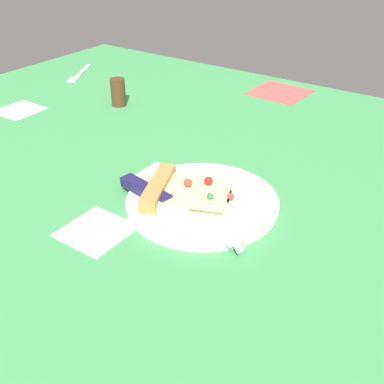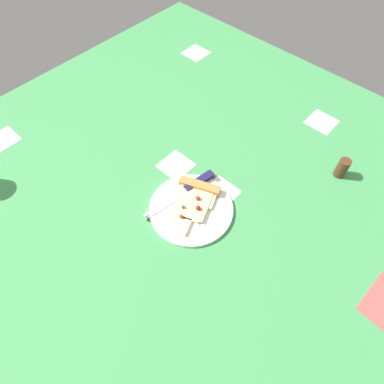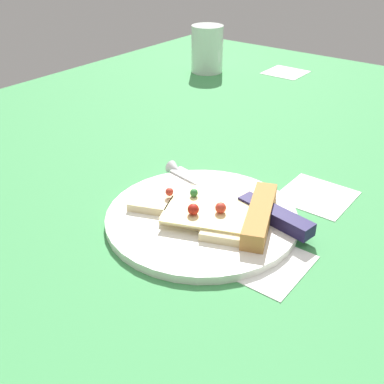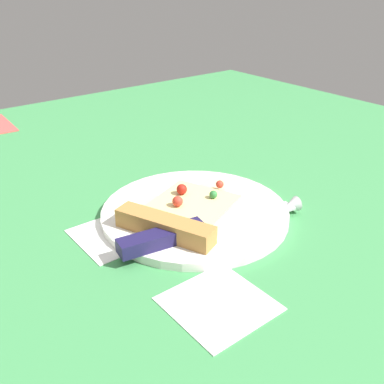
# 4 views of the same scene
# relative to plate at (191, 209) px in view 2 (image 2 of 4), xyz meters

# --- Properties ---
(ground_plane) EXTENTS (1.48, 1.48, 0.03)m
(ground_plane) POSITION_rel_plate_xyz_m (-0.10, 0.09, -0.02)
(ground_plane) COLOR #3D8C4C
(ground_plane) RESTS_ON ground
(plate) EXTENTS (0.24, 0.24, 0.01)m
(plate) POSITION_rel_plate_xyz_m (0.00, 0.00, 0.00)
(plate) COLOR white
(plate) RESTS_ON ground_plane
(pizza_slice) EXTENTS (0.14, 0.19, 0.03)m
(pizza_slice) POSITION_rel_plate_xyz_m (-0.01, 0.02, 0.01)
(pizza_slice) COLOR beige
(pizza_slice) RESTS_ON plate
(knife) EXTENTS (0.06, 0.24, 0.02)m
(knife) POSITION_rel_plate_xyz_m (-0.05, 0.03, 0.01)
(knife) COLOR silver
(knife) RESTS_ON plate
(pepper_shaker) EXTENTS (0.03, 0.03, 0.06)m
(pepper_shaker) POSITION_rel_plate_xyz_m (0.24, 0.39, 0.03)
(pepper_shaker) COLOR #4C2D19
(pepper_shaker) RESTS_ON ground_plane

